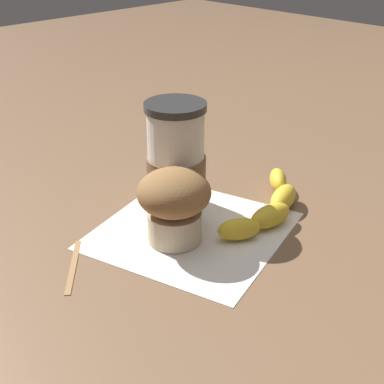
% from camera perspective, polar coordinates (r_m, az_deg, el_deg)
% --- Properties ---
extents(ground_plane, '(3.00, 3.00, 0.00)m').
position_cam_1_polar(ground_plane, '(0.71, 0.00, -4.16)').
color(ground_plane, brown).
extents(paper_napkin, '(0.29, 0.29, 0.00)m').
position_cam_1_polar(paper_napkin, '(0.71, 0.00, -4.11)').
color(paper_napkin, white).
rests_on(paper_napkin, ground_plane).
extents(coffee_cup, '(0.08, 0.08, 0.15)m').
position_cam_1_polar(coffee_cup, '(0.73, -1.72, 3.38)').
color(coffee_cup, silver).
rests_on(coffee_cup, paper_napkin).
extents(muffin, '(0.09, 0.09, 0.10)m').
position_cam_1_polar(muffin, '(0.67, -2.11, -0.97)').
color(muffin, beige).
rests_on(muffin, paper_napkin).
extents(banana, '(0.11, 0.21, 0.03)m').
position_cam_1_polar(banana, '(0.75, 8.33, -1.37)').
color(banana, gold).
rests_on(banana, paper_napkin).
extents(wooden_stirrer, '(0.09, 0.08, 0.00)m').
position_cam_1_polar(wooden_stirrer, '(0.66, -12.55, -7.69)').
color(wooden_stirrer, '#9E7547').
rests_on(wooden_stirrer, ground_plane).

